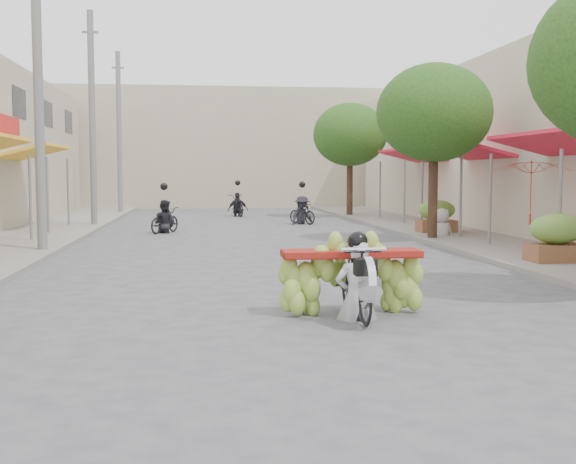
{
  "coord_description": "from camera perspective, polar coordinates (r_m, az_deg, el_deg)",
  "views": [
    {
      "loc": [
        -1.44,
        -6.68,
        2.02
      ],
      "look_at": [
        -0.07,
        4.55,
        1.1
      ],
      "focal_mm": 45.0,
      "sensor_mm": 36.0,
      "label": 1
    }
  ],
  "objects": [
    {
      "name": "ground",
      "position": [
        7.13,
        5.12,
        -11.84
      ],
      "size": [
        120.0,
        120.0,
        0.0
      ],
      "primitive_type": "plane",
      "color": "#58585D",
      "rests_on": "ground"
    },
    {
      "name": "sidewalk_left",
      "position": [
        22.47,
        -21.24,
        -0.67
      ],
      "size": [
        4.0,
        60.0,
        0.12
      ],
      "primitive_type": "cube",
      "color": "gray",
      "rests_on": "ground"
    },
    {
      "name": "sidewalk_right",
      "position": [
        23.35,
        14.28,
        -0.31
      ],
      "size": [
        4.0,
        60.0,
        0.12
      ],
      "primitive_type": "cube",
      "color": "gray",
      "rests_on": "ground"
    },
    {
      "name": "far_building",
      "position": [
        44.73,
        -5.12,
        6.53
      ],
      "size": [
        20.0,
        6.0,
        7.0
      ],
      "primitive_type": "cube",
      "color": "#B4A88E",
      "rests_on": "ground"
    },
    {
      "name": "utility_pole_mid",
      "position": [
        19.2,
        -19.12,
        10.39
      ],
      "size": [
        0.6,
        0.24,
        8.0
      ],
      "color": "slate",
      "rests_on": "ground"
    },
    {
      "name": "utility_pole_far",
      "position": [
        28.03,
        -15.21,
        8.59
      ],
      "size": [
        0.6,
        0.24,
        8.0
      ],
      "color": "slate",
      "rests_on": "ground"
    },
    {
      "name": "utility_pole_back",
      "position": [
        36.95,
        -13.2,
        7.64
      ],
      "size": [
        0.6,
        0.24,
        8.0
      ],
      "color": "slate",
      "rests_on": "ground"
    },
    {
      "name": "street_tree_mid",
      "position": [
        21.85,
        11.48,
        9.19
      ],
      "size": [
        3.4,
        3.4,
        5.25
      ],
      "color": "#3A2719",
      "rests_on": "ground"
    },
    {
      "name": "street_tree_far",
      "position": [
        33.43,
        4.92,
        7.66
      ],
      "size": [
        3.4,
        3.4,
        5.25
      ],
      "color": "#3A2719",
      "rests_on": "ground"
    },
    {
      "name": "produce_crate_mid",
      "position": [
        16.6,
        20.49,
        -0.16
      ],
      "size": [
        1.2,
        0.88,
        1.16
      ],
      "color": "brown",
      "rests_on": "ground"
    },
    {
      "name": "produce_crate_far",
      "position": [
        23.97,
        11.67,
        1.43
      ],
      "size": [
        1.2,
        0.88,
        1.16
      ],
      "color": "brown",
      "rests_on": "ground"
    },
    {
      "name": "banana_motorbike",
      "position": [
        10.15,
        5.26,
        -2.9
      ],
      "size": [
        2.2,
        1.89,
        2.06
      ],
      "color": "black",
      "rests_on": "ground"
    },
    {
      "name": "market_umbrella",
      "position": [
        17.6,
        18.76,
        5.57
      ],
      "size": [
        1.83,
        1.83,
        1.55
      ],
      "rotation": [
        0.0,
        0.0,
        -0.07
      ],
      "color": "red",
      "rests_on": "ground"
    },
    {
      "name": "pedestrian",
      "position": [
        22.8,
        12.08,
        1.84
      ],
      "size": [
        0.88,
        0.61,
        1.65
      ],
      "rotation": [
        0.0,
        0.0,
        3.31
      ],
      "color": "silver",
      "rests_on": "ground"
    },
    {
      "name": "bg_motorbike_a",
      "position": [
        24.82,
        -9.75,
        1.66
      ],
      "size": [
        1.25,
        1.62,
        1.95
      ],
      "color": "black",
      "rests_on": "ground"
    },
    {
      "name": "bg_motorbike_b",
      "position": [
        28.65,
        1.13,
        2.38
      ],
      "size": [
        1.19,
        1.46,
        1.95
      ],
      "color": "black",
      "rests_on": "ground"
    },
    {
      "name": "bg_motorbike_c",
      "position": [
        34.06,
        -3.99,
        2.54
      ],
      "size": [
        1.05,
        1.88,
        1.95
      ],
      "color": "black",
      "rests_on": "ground"
    }
  ]
}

